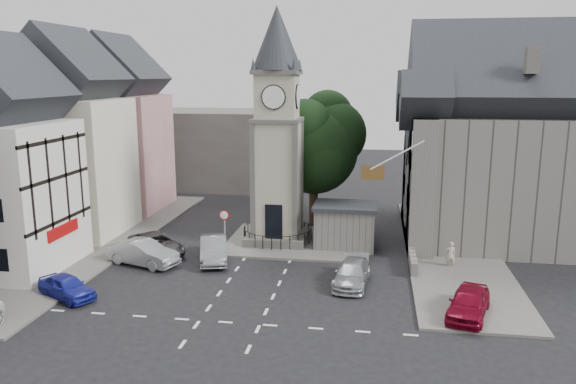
% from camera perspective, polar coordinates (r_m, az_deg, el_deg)
% --- Properties ---
extents(ground, '(120.00, 120.00, 0.00)m').
position_cam_1_polar(ground, '(32.91, -3.49, -9.11)').
color(ground, black).
rests_on(ground, ground).
extents(pavement_west, '(6.00, 30.00, 0.14)m').
position_cam_1_polar(pavement_west, '(42.45, -18.46, -4.76)').
color(pavement_west, '#595651').
rests_on(pavement_west, ground).
extents(pavement_east, '(6.00, 26.00, 0.14)m').
position_cam_1_polar(pavement_east, '(40.10, 16.18, -5.58)').
color(pavement_east, '#595651').
rests_on(pavement_east, ground).
extents(central_island, '(10.00, 8.00, 0.16)m').
position_cam_1_polar(central_island, '(40.09, 1.07, -5.08)').
color(central_island, '#595651').
rests_on(central_island, ground).
extents(road_markings, '(20.00, 8.00, 0.01)m').
position_cam_1_polar(road_markings, '(27.99, -5.96, -13.05)').
color(road_markings, silver).
rests_on(road_markings, ground).
extents(clock_tower, '(4.86, 4.86, 16.25)m').
position_cam_1_polar(clock_tower, '(38.74, -1.10, 6.47)').
color(clock_tower, '#4C4944').
rests_on(clock_tower, ground).
extents(stone_shelter, '(4.30, 3.30, 3.08)m').
position_cam_1_polar(stone_shelter, '(38.91, 5.81, -3.42)').
color(stone_shelter, slate).
rests_on(stone_shelter, ground).
extents(town_tree, '(7.20, 7.20, 10.80)m').
position_cam_1_polar(town_tree, '(43.51, 2.67, 5.53)').
color(town_tree, black).
rests_on(town_tree, ground).
extents(warning_sign_post, '(0.70, 0.19, 2.85)m').
position_cam_1_polar(warning_sign_post, '(38.06, -6.49, -3.04)').
color(warning_sign_post, black).
rests_on(warning_sign_post, ground).
extents(terrace_pink, '(8.10, 7.60, 12.80)m').
position_cam_1_polar(terrace_pink, '(51.34, -16.84, 5.57)').
color(terrace_pink, tan).
rests_on(terrace_pink, ground).
extents(terrace_cream, '(8.10, 7.60, 12.80)m').
position_cam_1_polar(terrace_cream, '(44.32, -21.29, 4.34)').
color(terrace_cream, beige).
rests_on(terrace_cream, ground).
extents(backdrop_west, '(20.00, 10.00, 8.00)m').
position_cam_1_polar(backdrop_west, '(61.43, -8.91, 4.47)').
color(backdrop_west, '#4C4944').
rests_on(backdrop_west, ground).
extents(east_building, '(14.40, 11.40, 12.60)m').
position_cam_1_polar(east_building, '(42.30, 21.01, 3.60)').
color(east_building, slate).
rests_on(east_building, ground).
extents(east_boundary_wall, '(0.40, 16.00, 0.90)m').
position_cam_1_polar(east_boundary_wall, '(41.64, 12.04, -4.17)').
color(east_boundary_wall, slate).
rests_on(east_boundary_wall, ground).
extents(flagpole, '(3.68, 0.10, 2.74)m').
position_cam_1_polar(flagpole, '(34.35, 11.01, 3.67)').
color(flagpole, white).
rests_on(flagpole, ground).
extents(car_west_blue, '(4.04, 3.10, 1.28)m').
position_cam_1_polar(car_west_blue, '(32.64, -21.57, -8.93)').
color(car_west_blue, '#1B2296').
rests_on(car_west_blue, ground).
extents(car_west_silver, '(5.03, 3.04, 1.57)m').
position_cam_1_polar(car_west_silver, '(36.55, -14.50, -6.01)').
color(car_west_silver, '#929699').
rests_on(car_west_silver, ground).
extents(car_west_grey, '(5.21, 5.02, 1.38)m').
position_cam_1_polar(car_west_grey, '(38.49, -13.22, -5.18)').
color(car_west_grey, '#303033').
rests_on(car_west_grey, ground).
extents(car_island_silver, '(2.93, 5.00, 1.56)m').
position_cam_1_polar(car_island_silver, '(36.50, -7.57, -5.76)').
color(car_island_silver, gray).
rests_on(car_island_silver, ground).
extents(car_island_east, '(2.22, 4.62, 1.30)m').
position_cam_1_polar(car_island_east, '(32.48, 6.51, -8.24)').
color(car_island_east, '#9FA0A6').
rests_on(car_island_east, ground).
extents(car_east_red, '(2.92, 4.66, 1.48)m').
position_cam_1_polar(car_east_red, '(29.55, 17.88, -10.65)').
color(car_east_red, maroon).
rests_on(car_east_red, ground).
extents(pedestrian, '(0.62, 0.42, 1.69)m').
position_cam_1_polar(pedestrian, '(36.28, 16.17, -6.14)').
color(pedestrian, '#BDAF9C').
rests_on(pedestrian, ground).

